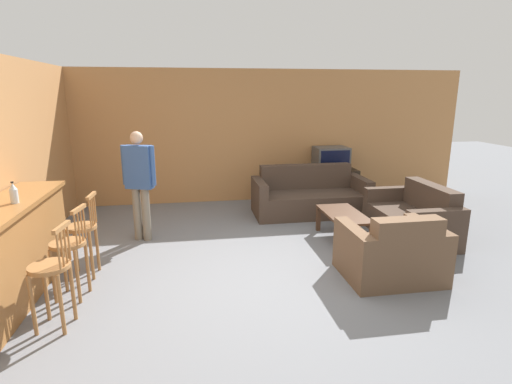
% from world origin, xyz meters
% --- Properties ---
extents(ground_plane, '(24.00, 24.00, 0.00)m').
position_xyz_m(ground_plane, '(0.00, 0.00, 0.00)').
color(ground_plane, slate).
extents(wall_back, '(9.40, 0.08, 2.60)m').
position_xyz_m(wall_back, '(0.00, 3.65, 1.30)').
color(wall_back, '#B27A47').
rests_on(wall_back, ground_plane).
extents(wall_left, '(0.08, 8.65, 2.60)m').
position_xyz_m(wall_left, '(-3.17, 1.32, 1.30)').
color(wall_left, '#B27A47').
rests_on(wall_left, ground_plane).
extents(bar_counter, '(0.55, 2.42, 1.04)m').
position_xyz_m(bar_counter, '(-2.83, -0.07, 0.52)').
color(bar_counter, brown).
rests_on(bar_counter, ground_plane).
extents(bar_chair_near, '(0.40, 0.40, 1.01)m').
position_xyz_m(bar_chair_near, '(-2.22, -0.66, 0.53)').
color(bar_chair_near, '#996638').
rests_on(bar_chair_near, ground_plane).
extents(bar_chair_mid, '(0.41, 0.41, 1.01)m').
position_xyz_m(bar_chair_mid, '(-2.22, -0.08, 0.53)').
color(bar_chair_mid, '#996638').
rests_on(bar_chair_mid, ground_plane).
extents(bar_chair_far, '(0.38, 0.38, 1.01)m').
position_xyz_m(bar_chair_far, '(-2.22, 0.46, 0.53)').
color(bar_chair_far, '#996638').
rests_on(bar_chair_far, ground_plane).
extents(couch_far, '(2.03, 0.92, 0.85)m').
position_xyz_m(couch_far, '(1.17, 2.50, 0.30)').
color(couch_far, '#423328').
rests_on(couch_far, ground_plane).
extents(armchair_near, '(1.09, 0.88, 0.83)m').
position_xyz_m(armchair_near, '(1.36, -0.21, 0.30)').
color(armchair_near, brown).
rests_on(armchair_near, ground_plane).
extents(loveseat_right, '(0.85, 1.48, 0.82)m').
position_xyz_m(loveseat_right, '(2.35, 1.03, 0.29)').
color(loveseat_right, '#423328').
rests_on(loveseat_right, ground_plane).
extents(coffee_table, '(0.53, 1.03, 0.42)m').
position_xyz_m(coffee_table, '(1.27, 1.08, 0.36)').
color(coffee_table, '#472D1E').
rests_on(coffee_table, ground_plane).
extents(tv_unit, '(1.10, 0.45, 0.63)m').
position_xyz_m(tv_unit, '(1.85, 3.33, 0.31)').
color(tv_unit, '#2D2319').
rests_on(tv_unit, ground_plane).
extents(tv, '(0.66, 0.51, 0.46)m').
position_xyz_m(tv, '(1.85, 3.32, 0.86)').
color(tv, '#4C4C4C').
rests_on(tv, tv_unit).
extents(bottle, '(0.08, 0.08, 0.23)m').
position_xyz_m(bottle, '(-2.74, 0.06, 1.14)').
color(bottle, silver).
rests_on(bottle, bar_counter).
extents(person_by_window, '(0.48, 0.28, 1.62)m').
position_xyz_m(person_by_window, '(-1.68, 1.60, 0.92)').
color(person_by_window, '#756B5B').
rests_on(person_by_window, ground_plane).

